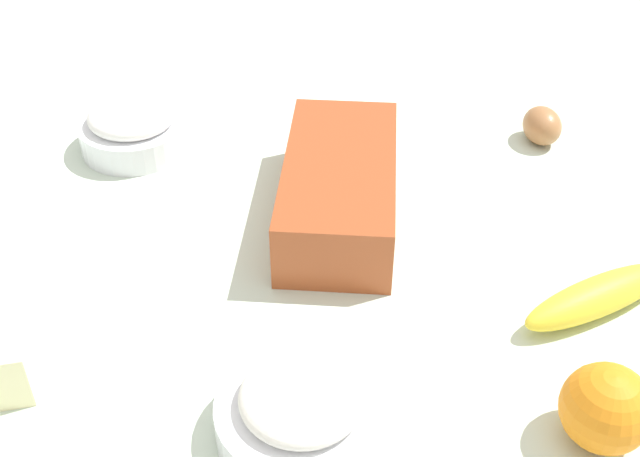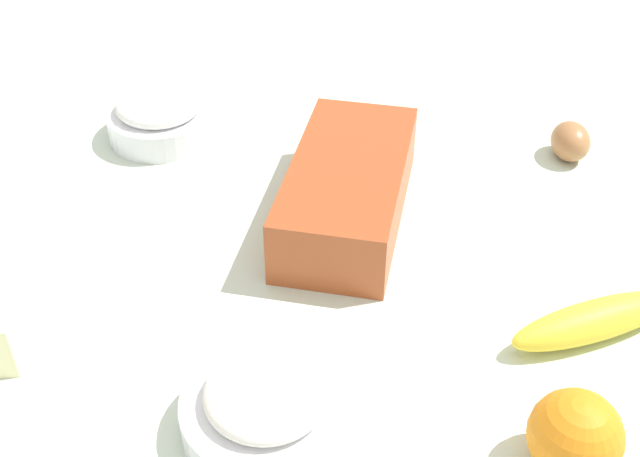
{
  "view_description": "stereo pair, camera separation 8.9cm",
  "coord_description": "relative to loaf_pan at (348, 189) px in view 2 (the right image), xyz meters",
  "views": [
    {
      "loc": [
        0.71,
        0.03,
        0.59
      ],
      "look_at": [
        0.0,
        0.0,
        0.04
      ],
      "focal_mm": 45.18,
      "sensor_mm": 36.0,
      "label": 1
    },
    {
      "loc": [
        0.7,
        0.12,
        0.59
      ],
      "look_at": [
        0.0,
        0.0,
        0.04
      ],
      "focal_mm": 45.18,
      "sensor_mm": 36.0,
      "label": 2
    }
  ],
  "objects": [
    {
      "name": "ground_plane",
      "position": [
        0.08,
        -0.02,
        -0.05
      ],
      "size": [
        2.4,
        2.4,
        0.02
      ],
      "primitive_type": "cube",
      "color": "silver"
    },
    {
      "name": "loaf_pan",
      "position": [
        0.0,
        0.0,
        0.0
      ],
      "size": [
        0.28,
        0.14,
        0.08
      ],
      "rotation": [
        0.0,
        0.0,
        -0.04
      ],
      "color": "#9E4723",
      "rests_on": "ground_plane"
    },
    {
      "name": "flour_bowl",
      "position": [
        0.33,
        -0.03,
        -0.01
      ],
      "size": [
        0.16,
        0.16,
        0.07
      ],
      "color": "white",
      "rests_on": "ground_plane"
    },
    {
      "name": "sugar_bowl",
      "position": [
        -0.14,
        -0.28,
        -0.01
      ],
      "size": [
        0.15,
        0.15,
        0.07
      ],
      "color": "white",
      "rests_on": "ground_plane"
    },
    {
      "name": "banana",
      "position": [
        0.16,
        0.27,
        -0.02
      ],
      "size": [
        0.13,
        0.19,
        0.04
      ],
      "primitive_type": "ellipsoid",
      "rotation": [
        0.0,
        0.0,
        5.23
      ],
      "color": "yellow",
      "rests_on": "ground_plane"
    },
    {
      "name": "orange_fruit",
      "position": [
        0.32,
        0.24,
        -0.0
      ],
      "size": [
        0.08,
        0.08,
        0.08
      ],
      "primitive_type": "sphere",
      "color": "orange",
      "rests_on": "ground_plane"
    },
    {
      "name": "egg_near_butter",
      "position": [
        -0.18,
        0.27,
        -0.02
      ],
      "size": [
        0.07,
        0.06,
        0.05
      ],
      "primitive_type": "ellipsoid",
      "rotation": [
        0.0,
        1.57,
        3.35
      ],
      "color": "#A56F43",
      "rests_on": "ground_plane"
    }
  ]
}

